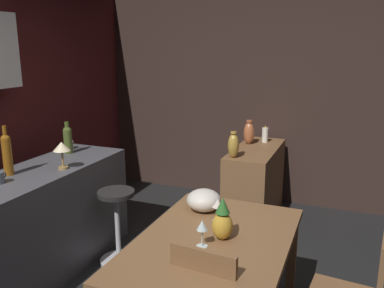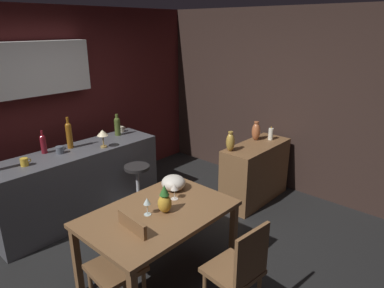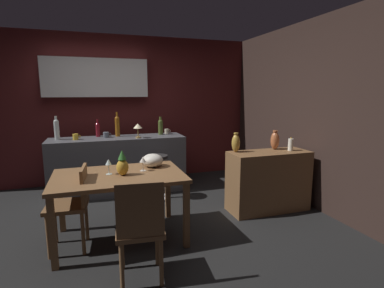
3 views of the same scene
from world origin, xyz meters
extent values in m
plane|color=black|center=(0.00, 0.00, 0.00)|extent=(9.00, 9.00, 0.00)
cube|color=#4C1919|center=(0.00, 2.10, 1.30)|extent=(5.20, 0.10, 2.60)
cube|color=white|center=(-0.30, 1.98, 1.85)|extent=(1.70, 0.32, 0.64)
cube|color=#33231E|center=(2.55, 0.30, 1.30)|extent=(0.10, 4.40, 2.60)
cube|color=brown|center=(-0.15, -0.27, 0.72)|extent=(1.37, 0.90, 0.04)
cube|color=brown|center=(-0.79, 0.14, 0.35)|extent=(0.06, 0.06, 0.70)
cube|color=brown|center=(0.48, 0.14, 0.35)|extent=(0.06, 0.06, 0.70)
cube|color=brown|center=(-0.79, -0.67, 0.35)|extent=(0.06, 0.06, 0.70)
cube|color=brown|center=(0.48, -0.67, 0.35)|extent=(0.06, 0.06, 0.70)
cube|color=#4C4C51|center=(-0.03, 1.36, 0.45)|extent=(2.10, 0.60, 0.90)
cube|color=brown|center=(1.85, -0.06, 0.41)|extent=(1.10, 0.44, 0.82)
cube|color=brown|center=(-0.69, -0.32, 0.47)|extent=(0.43, 0.43, 0.04)
cube|color=brown|center=(-0.51, -0.33, 0.67)|extent=(0.06, 0.38, 0.40)
cylinder|color=brown|center=(-0.86, -0.46, 0.22)|extent=(0.04, 0.04, 0.45)
cylinder|color=brown|center=(-0.83, -0.14, 0.22)|extent=(0.04, 0.04, 0.45)
cylinder|color=brown|center=(-0.54, -0.49, 0.22)|extent=(0.04, 0.04, 0.45)
cylinder|color=brown|center=(-0.51, -0.17, 0.22)|extent=(0.04, 0.04, 0.45)
cube|color=brown|center=(-0.05, -1.04, 0.45)|extent=(0.44, 0.44, 0.04)
cube|color=brown|center=(-0.07, -1.22, 0.68)|extent=(0.38, 0.07, 0.47)
cylinder|color=brown|center=(-0.20, -0.86, 0.21)|extent=(0.04, 0.04, 0.43)
cylinder|color=brown|center=(0.12, -0.89, 0.21)|extent=(0.04, 0.04, 0.43)
cylinder|color=brown|center=(-0.23, -1.18, 0.21)|extent=(0.04, 0.04, 0.43)
cylinder|color=brown|center=(0.09, -1.21, 0.21)|extent=(0.04, 0.04, 0.43)
cylinder|color=#262323|center=(0.49, 0.84, 0.66)|extent=(0.32, 0.32, 0.04)
cylinder|color=silver|center=(0.49, 0.84, 0.33)|extent=(0.04, 0.04, 0.64)
cylinder|color=silver|center=(0.49, 0.84, 0.01)|extent=(0.34, 0.34, 0.03)
cylinder|color=silver|center=(0.12, -0.20, 0.74)|extent=(0.07, 0.07, 0.00)
cylinder|color=silver|center=(0.12, -0.20, 0.79)|extent=(0.01, 0.01, 0.10)
cone|color=silver|center=(0.12, -0.20, 0.87)|extent=(0.08, 0.08, 0.06)
cylinder|color=silver|center=(-0.25, -0.23, 0.74)|extent=(0.07, 0.07, 0.00)
cylinder|color=silver|center=(-0.25, -0.23, 0.79)|extent=(0.01, 0.01, 0.10)
cone|color=silver|center=(-0.25, -0.23, 0.88)|extent=(0.07, 0.07, 0.06)
ellipsoid|color=gold|center=(-0.12, -0.31, 0.83)|extent=(0.13, 0.13, 0.17)
cone|color=#2D6B28|center=(-0.12, -0.31, 0.96)|extent=(0.09, 0.09, 0.10)
ellipsoid|color=beige|center=(0.25, -0.05, 0.82)|extent=(0.25, 0.25, 0.15)
cylinder|color=maroon|center=(-0.32, 1.55, 1.00)|extent=(0.07, 0.07, 0.19)
sphere|color=maroon|center=(-0.32, 1.55, 1.09)|extent=(0.07, 0.07, 0.07)
cylinder|color=maroon|center=(-0.32, 1.55, 1.15)|extent=(0.03, 0.03, 0.07)
cylinder|color=#8C5114|center=(-0.02, 1.49, 1.04)|extent=(0.07, 0.07, 0.29)
sphere|color=#8C5114|center=(-0.02, 1.49, 1.19)|extent=(0.07, 0.07, 0.07)
cylinder|color=#8C5114|center=(-0.02, 1.49, 1.25)|extent=(0.03, 0.03, 0.08)
cylinder|color=#475623|center=(0.69, 1.48, 1.01)|extent=(0.08, 0.08, 0.22)
sphere|color=#475623|center=(0.69, 1.48, 1.12)|extent=(0.08, 0.08, 0.08)
cylinder|color=#475623|center=(0.69, 1.48, 1.17)|extent=(0.04, 0.04, 0.06)
cylinder|color=silver|center=(-0.92, 1.43, 1.04)|extent=(0.07, 0.07, 0.27)
sphere|color=silver|center=(-0.92, 1.43, 1.17)|extent=(0.07, 0.07, 0.07)
cylinder|color=silver|center=(-0.92, 1.43, 1.23)|extent=(0.03, 0.03, 0.06)
cylinder|color=gold|center=(-0.65, 1.33, 0.94)|extent=(0.08, 0.08, 0.09)
torus|color=gold|center=(-0.60, 1.33, 0.95)|extent=(0.05, 0.01, 0.05)
cylinder|color=#515660|center=(-0.20, 1.40, 0.94)|extent=(0.09, 0.09, 0.09)
torus|color=#515660|center=(-0.15, 1.40, 0.95)|extent=(0.05, 0.01, 0.05)
cylinder|color=beige|center=(0.82, 1.57, 0.94)|extent=(0.07, 0.07, 0.08)
torus|color=beige|center=(0.87, 1.57, 0.94)|extent=(0.05, 0.01, 0.05)
cylinder|color=#A58447|center=(0.27, 1.19, 0.91)|extent=(0.08, 0.08, 0.02)
cylinder|color=#A58447|center=(0.27, 1.19, 0.99)|extent=(0.02, 0.02, 0.14)
cone|color=beige|center=(0.27, 1.19, 1.09)|extent=(0.14, 0.14, 0.07)
cylinder|color=white|center=(2.16, -0.08, 0.90)|extent=(0.07, 0.07, 0.16)
ellipsoid|color=yellow|center=(2.16, -0.08, 1.00)|extent=(0.01, 0.01, 0.03)
ellipsoid|color=#B78C38|center=(1.40, 0.07, 0.94)|extent=(0.11, 0.11, 0.24)
cylinder|color=#B78C38|center=(1.40, 0.07, 1.07)|extent=(0.06, 0.06, 0.02)
ellipsoid|color=#B26038|center=(2.01, 0.07, 0.94)|extent=(0.12, 0.12, 0.25)
cylinder|color=#B26038|center=(2.01, 0.07, 1.08)|extent=(0.07, 0.07, 0.02)
camera|label=1|loc=(-2.30, -1.00, 1.91)|focal=37.92mm
camera|label=2|loc=(-1.99, -2.34, 2.35)|focal=32.07mm
camera|label=3|loc=(-0.38, -3.42, 1.61)|focal=27.65mm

